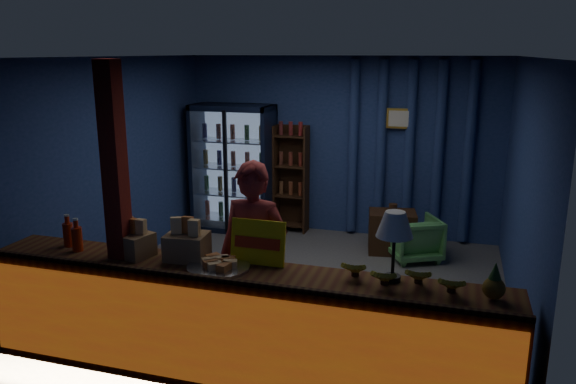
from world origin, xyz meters
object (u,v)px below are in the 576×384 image
Objects in this scene: shopkeeper at (254,259)px; green_chair at (414,238)px; pastry_tray at (219,266)px; table_lamp at (395,227)px.

green_chair is (1.21, 2.76, -0.59)m from shopkeeper.
pastry_tray is 1.44m from table_lamp.
green_chair is at bearing 67.71° from pastry_tray.
green_chair is at bearing 66.67° from shopkeeper.
shopkeeper is 2.79× the size of green_chair.
table_lamp is (1.37, 0.16, 0.40)m from pastry_tray.
table_lamp is at bearing -14.04° from shopkeeper.
shopkeeper reaches higher than table_lamp.
green_chair is 3.26m from table_lamp.
shopkeeper is 3.17× the size of table_lamp.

